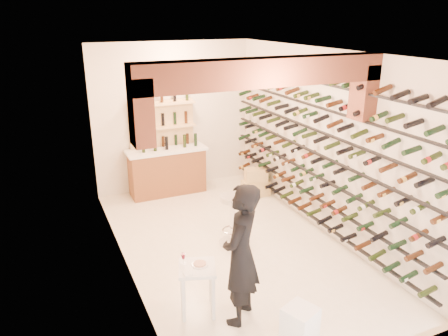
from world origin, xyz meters
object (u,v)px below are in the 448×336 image
white_stool (300,324)px  person (241,255)px  crate_lower (256,188)px  wine_rack (312,148)px  back_counter (167,170)px  chrome_barstool (232,216)px  tasting_table (197,275)px

white_stool → person: (-0.48, 0.65, 0.71)m
person → crate_lower: size_ratio=3.40×
wine_rack → person: wine_rack is taller
wine_rack → back_counter: size_ratio=3.35×
person → chrome_barstool: 1.96m
white_stool → chrome_barstool: bearing=84.2°
wine_rack → tasting_table: bearing=-152.5°
crate_lower → person: bearing=-120.9°
back_counter → person: person is taller
white_stool → crate_lower: bearing=68.8°
back_counter → crate_lower: back_counter is taller
back_counter → wine_rack: bearing=-55.3°
crate_lower → wine_rack: bearing=-85.7°
back_counter → white_stool: 5.04m
wine_rack → back_counter: wine_rack is taller
person → crate_lower: (2.08, 3.48, -0.77)m
tasting_table → person: person is taller
back_counter → white_stool: bearing=-88.9°
back_counter → crate_lower: size_ratio=3.11×
white_stool → person: person is taller
wine_rack → crate_lower: wine_rack is taller
tasting_table → wine_rack: bearing=46.3°
white_stool → chrome_barstool: (0.25, 2.43, 0.29)m
white_stool → back_counter: bearing=91.1°
wine_rack → white_stool: wine_rack is taller
back_counter → white_stool: (0.10, -5.03, -0.31)m
back_counter → chrome_barstool: (0.34, -2.60, -0.02)m
chrome_barstool → white_stool: bearing=-95.8°
back_counter → white_stool: back_counter is taller
chrome_barstool → wine_rack: bearing=-1.8°
wine_rack → crate_lower: size_ratio=10.44×
tasting_table → chrome_barstool: size_ratio=0.93×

